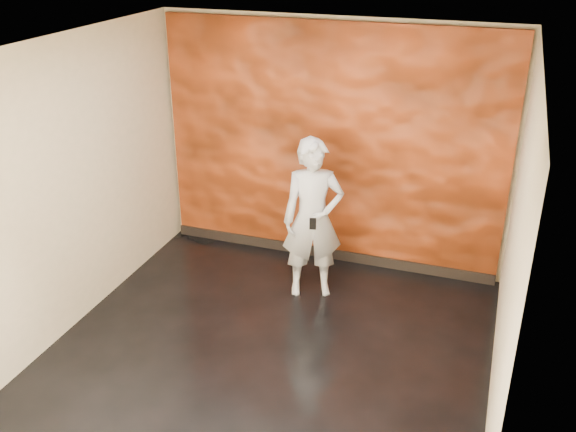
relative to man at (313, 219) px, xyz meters
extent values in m
cube|color=black|center=(-0.06, -1.13, -0.87)|extent=(4.00, 4.00, 0.01)
cube|color=#B6AA8C|center=(-0.06, 0.87, 0.53)|extent=(4.00, 0.02, 2.80)
cube|color=#B6AA8C|center=(-0.06, -3.13, 0.53)|extent=(4.00, 0.02, 2.80)
cube|color=#B6AA8C|center=(-2.06, -1.13, 0.53)|extent=(0.02, 4.00, 2.80)
cube|color=#B6AA8C|center=(1.94, -1.13, 0.53)|extent=(0.02, 4.00, 2.80)
cube|color=white|center=(-0.06, -1.13, 1.93)|extent=(4.00, 4.00, 0.01)
cube|color=#C8491A|center=(-0.06, 0.83, 0.51)|extent=(3.90, 0.06, 2.75)
cube|color=black|center=(-0.06, 0.79, -0.81)|extent=(3.90, 0.04, 0.12)
imported|color=#9EA1AC|center=(0.00, 0.00, 0.00)|extent=(0.74, 0.62, 1.74)
cube|color=black|center=(0.07, -0.24, 0.07)|extent=(0.07, 0.03, 0.13)
camera|label=1|loc=(1.74, -5.77, 2.83)|focal=40.00mm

